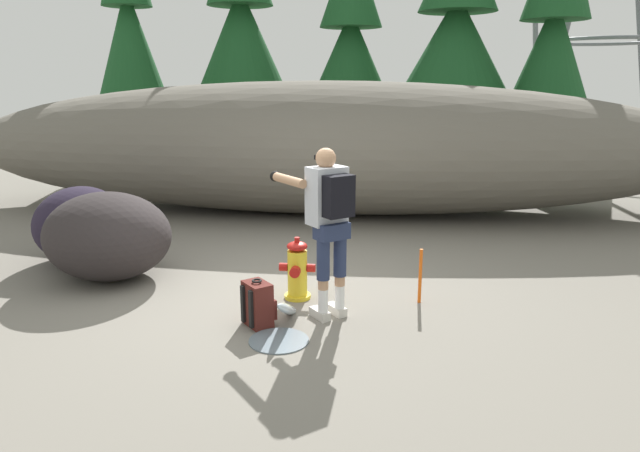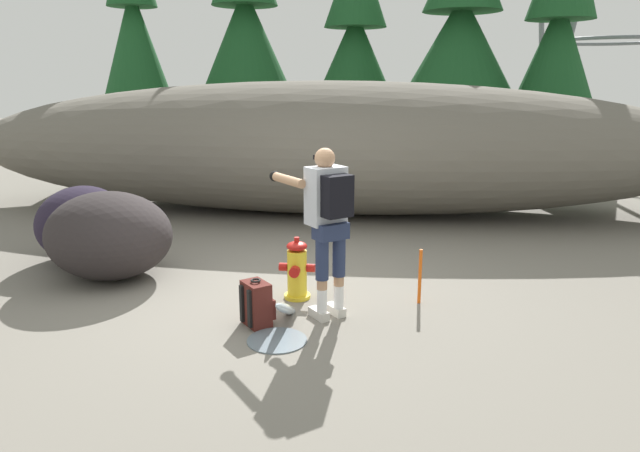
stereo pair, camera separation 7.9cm
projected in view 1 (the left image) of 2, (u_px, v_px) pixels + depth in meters
The scene contains 14 objects.
ground_plane at pixel (280, 295), 6.55m from camera, with size 56.00×56.00×0.04m, color slate.
dirt_embankment at pixel (323, 148), 10.35m from camera, with size 13.41×3.20×2.33m, color #666056.
fire_hydrant at pixel (297, 271), 6.33m from camera, with size 0.39×0.34×0.69m.
hydrant_water_jet at pixel (285, 317), 5.66m from camera, with size 0.56×1.25×0.55m.
utility_worker at pixel (327, 212), 5.67m from camera, with size 0.92×0.99×1.71m.
spare_backpack at pixel (258, 304), 5.65m from camera, with size 0.36×0.36×0.47m.
boulder_large at pixel (80, 223), 7.69m from camera, with size 1.27×1.00×0.98m, color #231D2D.
boulder_mid at pixel (108, 236), 6.94m from camera, with size 1.55×1.38×1.05m, color #2C2728.
pine_tree_far_left at pixel (128, 25), 13.74m from camera, with size 1.81×1.81×6.44m.
pine_tree_left at pixel (241, 23), 14.56m from camera, with size 2.55×2.55×6.53m.
pine_tree_center at pixel (351, 43), 14.51m from camera, with size 2.40×2.40×5.80m.
pine_tree_right at pixel (456, 28), 13.57m from camera, with size 2.83×2.83×5.98m.
pine_tree_far_right at pixel (553, 40), 12.89m from camera, with size 2.30×2.30×6.17m.
survey_stake at pixel (420, 276), 6.20m from camera, with size 0.04×0.04×0.60m, color #E55914.
Camera 1 is at (1.18, -6.07, 2.34)m, focal length 32.59 mm.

